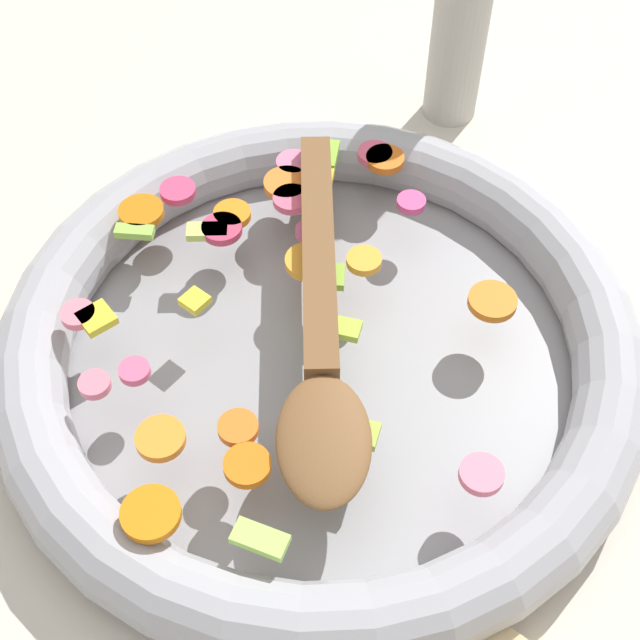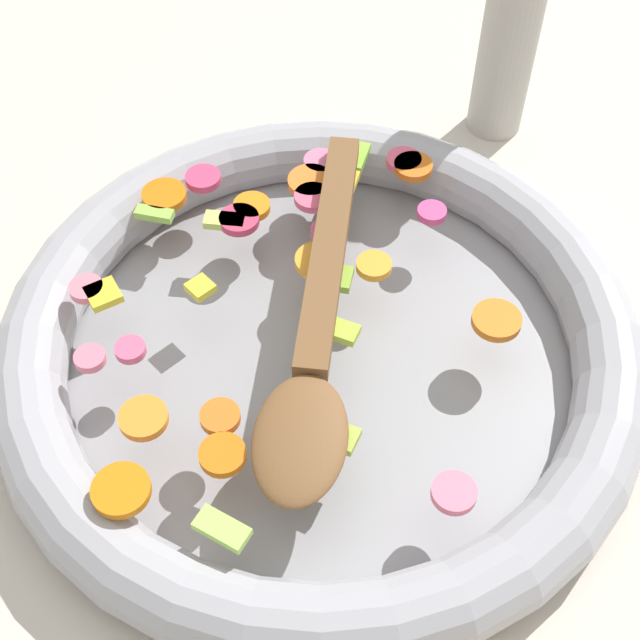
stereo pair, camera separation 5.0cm
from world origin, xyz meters
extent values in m
plane|color=beige|center=(0.00, 0.00, 0.00)|extent=(4.00, 4.00, 0.00)
cylinder|color=gray|center=(0.00, 0.00, 0.01)|extent=(0.39, 0.39, 0.01)
torus|color=#9E9EA5|center=(0.00, 0.00, 0.03)|extent=(0.44, 0.44, 0.05)
cylinder|color=orange|center=(-0.15, -0.05, 0.05)|extent=(0.03, 0.03, 0.01)
cylinder|color=orange|center=(-0.06, -0.01, 0.05)|extent=(0.03, 0.03, 0.01)
cylinder|color=orange|center=(-0.09, -0.10, 0.05)|extent=(0.05, 0.05, 0.01)
cylinder|color=orange|center=(-0.03, -0.04, 0.05)|extent=(0.05, 0.05, 0.01)
cylinder|color=orange|center=(-0.08, 0.08, 0.05)|extent=(0.04, 0.04, 0.01)
cylinder|color=orange|center=(0.00, -0.16, 0.05)|extent=(0.04, 0.04, 0.01)
cylinder|color=orange|center=(-0.04, -0.11, 0.05)|extent=(0.03, 0.03, 0.01)
cylinder|color=orange|center=(0.10, 0.01, 0.05)|extent=(0.03, 0.03, 0.01)
cylinder|color=orange|center=(0.13, -0.02, 0.05)|extent=(0.04, 0.04, 0.01)
cylinder|color=orange|center=(0.11, 0.03, 0.05)|extent=(0.03, 0.03, 0.01)
cylinder|color=orange|center=(0.17, 0.01, 0.05)|extent=(0.05, 0.05, 0.01)
cube|color=#A5DB5B|center=(0.14, 0.07, 0.05)|extent=(0.02, 0.03, 0.01)
cube|color=#BED85E|center=(-0.01, -0.11, 0.05)|extent=(0.03, 0.03, 0.01)
cube|color=#A9C243|center=(0.06, 0.07, 0.05)|extent=(0.02, 0.03, 0.01)
cube|color=#93C94A|center=(0.02, -0.15, 0.05)|extent=(0.02, 0.03, 0.01)
cube|color=#83C336|center=(-0.13, -0.09, 0.05)|extent=(0.03, 0.03, 0.01)
cube|color=#A4CE3A|center=(0.00, 0.01, 0.05)|extent=(0.03, 0.03, 0.01)
cube|color=#83AF35|center=(-0.03, -0.01, 0.05)|extent=(0.03, 0.02, 0.01)
cylinder|color=pink|center=(0.13, -0.08, 0.05)|extent=(0.02, 0.02, 0.01)
cylinder|color=#C53859|center=(-0.02, -0.10, 0.05)|extent=(0.03, 0.03, 0.01)
cylinder|color=#D93D68|center=(-0.03, -0.16, 0.05)|extent=(0.03, 0.03, 0.01)
cylinder|color=pink|center=(-0.11, -0.11, 0.05)|extent=(0.04, 0.04, 0.01)
cylinder|color=#E4597A|center=(-0.08, -0.08, 0.05)|extent=(0.04, 0.04, 0.01)
cylinder|color=#EC6B85|center=(0.04, 0.14, 0.05)|extent=(0.04, 0.04, 0.01)
cylinder|color=#D05481|center=(-0.06, -0.05, 0.05)|extent=(0.02, 0.02, 0.01)
cylinder|color=#E4587E|center=(0.10, -0.07, 0.05)|extent=(0.03, 0.03, 0.01)
cylinder|color=#E55775|center=(-0.15, -0.06, 0.05)|extent=(0.03, 0.03, 0.01)
cylinder|color=pink|center=(0.09, -0.13, 0.05)|extent=(0.03, 0.03, 0.01)
cylinder|color=#DB417E|center=(-0.13, -0.01, 0.05)|extent=(0.03, 0.03, 0.01)
cube|color=gold|center=(-0.10, -0.08, 0.05)|extent=(0.03, 0.03, 0.01)
cube|color=yellow|center=(0.09, -0.12, 0.05)|extent=(0.03, 0.03, 0.01)
cube|color=yellow|center=(0.04, -0.07, 0.05)|extent=(0.02, 0.02, 0.01)
cube|color=brown|center=(-0.04, -0.03, 0.06)|extent=(0.18, 0.15, 0.01)
ellipsoid|color=brown|center=(0.08, 0.06, 0.06)|extent=(0.11, 0.10, 0.01)
cylinder|color=#B2ADA3|center=(-0.29, -0.07, 0.10)|extent=(0.05, 0.05, 0.19)
camera|label=1|loc=(0.29, 0.22, 0.51)|focal=50.00mm
camera|label=2|loc=(0.26, 0.25, 0.51)|focal=50.00mm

